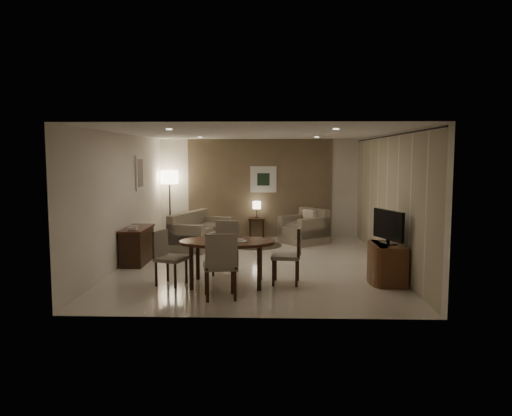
{
  "coord_description": "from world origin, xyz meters",
  "views": [
    {
      "loc": [
        0.33,
        -10.23,
        2.25
      ],
      "look_at": [
        0.0,
        0.2,
        1.15
      ],
      "focal_mm": 35.0,
      "sensor_mm": 36.0,
      "label": 1
    }
  ],
  "objects_px": {
    "chair_far": "(225,248)",
    "armchair": "(303,226)",
    "tv_cabinet": "(388,263)",
    "chair_left": "(171,258)",
    "chair_near": "(220,265)",
    "chair_right": "(286,255)",
    "dining_table": "(227,263)",
    "floor_lamp": "(170,205)",
    "console_desk": "(137,245)",
    "sofa": "(202,230)",
    "side_table": "(257,228)"
  },
  "relations": [
    {
      "from": "armchair",
      "to": "tv_cabinet",
      "type": "bearing_deg",
      "value": -19.67
    },
    {
      "from": "chair_left",
      "to": "sofa",
      "type": "height_order",
      "value": "chair_left"
    },
    {
      "from": "chair_near",
      "to": "chair_far",
      "type": "bearing_deg",
      "value": -97.84
    },
    {
      "from": "chair_far",
      "to": "chair_left",
      "type": "bearing_deg",
      "value": -131.57
    },
    {
      "from": "console_desk",
      "to": "sofa",
      "type": "height_order",
      "value": "sofa"
    },
    {
      "from": "tv_cabinet",
      "to": "chair_far",
      "type": "distance_m",
      "value": 3.01
    },
    {
      "from": "console_desk",
      "to": "tv_cabinet",
      "type": "xyz_separation_m",
      "value": [
        4.89,
        -1.5,
        -0.03
      ]
    },
    {
      "from": "chair_left",
      "to": "chair_near",
      "type": "bearing_deg",
      "value": -110.35
    },
    {
      "from": "console_desk",
      "to": "chair_left",
      "type": "bearing_deg",
      "value": -58.43
    },
    {
      "from": "tv_cabinet",
      "to": "chair_far",
      "type": "relative_size",
      "value": 0.91
    },
    {
      "from": "chair_near",
      "to": "armchair",
      "type": "height_order",
      "value": "chair_near"
    },
    {
      "from": "chair_far",
      "to": "console_desk",
      "type": "bearing_deg",
      "value": 159.42
    },
    {
      "from": "tv_cabinet",
      "to": "chair_left",
      "type": "xyz_separation_m",
      "value": [
        -3.82,
        -0.25,
        0.12
      ]
    },
    {
      "from": "console_desk",
      "to": "sofa",
      "type": "relative_size",
      "value": 0.66
    },
    {
      "from": "dining_table",
      "to": "chair_left",
      "type": "xyz_separation_m",
      "value": [
        -0.97,
        -0.03,
        0.09
      ]
    },
    {
      "from": "chair_near",
      "to": "sofa",
      "type": "distance_m",
      "value": 4.47
    },
    {
      "from": "dining_table",
      "to": "chair_left",
      "type": "height_order",
      "value": "chair_left"
    },
    {
      "from": "chair_left",
      "to": "armchair",
      "type": "relative_size",
      "value": 0.95
    },
    {
      "from": "tv_cabinet",
      "to": "dining_table",
      "type": "bearing_deg",
      "value": -175.62
    },
    {
      "from": "chair_near",
      "to": "chair_far",
      "type": "xyz_separation_m",
      "value": [
        -0.07,
        1.62,
        -0.03
      ]
    },
    {
      "from": "sofa",
      "to": "side_table",
      "type": "height_order",
      "value": "sofa"
    },
    {
      "from": "chair_right",
      "to": "floor_lamp",
      "type": "height_order",
      "value": "floor_lamp"
    },
    {
      "from": "dining_table",
      "to": "floor_lamp",
      "type": "height_order",
      "value": "floor_lamp"
    },
    {
      "from": "console_desk",
      "to": "chair_near",
      "type": "bearing_deg",
      "value": -51.57
    },
    {
      "from": "dining_table",
      "to": "sofa",
      "type": "bearing_deg",
      "value": 104.92
    },
    {
      "from": "console_desk",
      "to": "chair_left",
      "type": "height_order",
      "value": "chair_left"
    },
    {
      "from": "chair_near",
      "to": "armchair",
      "type": "bearing_deg",
      "value": -118.17
    },
    {
      "from": "tv_cabinet",
      "to": "armchair",
      "type": "xyz_separation_m",
      "value": [
        -1.25,
        3.99,
        0.09
      ]
    },
    {
      "from": "armchair",
      "to": "floor_lamp",
      "type": "height_order",
      "value": "floor_lamp"
    },
    {
      "from": "sofa",
      "to": "armchair",
      "type": "xyz_separation_m",
      "value": [
        2.53,
        0.66,
        0.01
      ]
    },
    {
      "from": "chair_far",
      "to": "armchair",
      "type": "height_order",
      "value": "chair_far"
    },
    {
      "from": "chair_far",
      "to": "dining_table",
      "type": "bearing_deg",
      "value": -77.91
    },
    {
      "from": "chair_near",
      "to": "floor_lamp",
      "type": "distance_m",
      "value": 6.05
    },
    {
      "from": "chair_far",
      "to": "armchair",
      "type": "xyz_separation_m",
      "value": [
        1.69,
        3.41,
        -0.06
      ]
    },
    {
      "from": "console_desk",
      "to": "floor_lamp",
      "type": "distance_m",
      "value": 3.22
    },
    {
      "from": "side_table",
      "to": "tv_cabinet",
      "type": "bearing_deg",
      "value": -62.36
    },
    {
      "from": "chair_right",
      "to": "sofa",
      "type": "xyz_separation_m",
      "value": [
        -1.97,
        3.43,
        -0.07
      ]
    },
    {
      "from": "chair_left",
      "to": "floor_lamp",
      "type": "bearing_deg",
      "value": 31.44
    },
    {
      "from": "chair_right",
      "to": "armchair",
      "type": "xyz_separation_m",
      "value": [
        0.56,
        4.09,
        -0.06
      ]
    },
    {
      "from": "chair_near",
      "to": "chair_right",
      "type": "bearing_deg",
      "value": -148.77
    },
    {
      "from": "chair_left",
      "to": "floor_lamp",
      "type": "height_order",
      "value": "floor_lamp"
    },
    {
      "from": "tv_cabinet",
      "to": "chair_near",
      "type": "xyz_separation_m",
      "value": [
        -2.88,
        -1.04,
        0.18
      ]
    },
    {
      "from": "tv_cabinet",
      "to": "dining_table",
      "type": "xyz_separation_m",
      "value": [
        -2.84,
        -0.22,
        0.04
      ]
    },
    {
      "from": "console_desk",
      "to": "side_table",
      "type": "height_order",
      "value": "console_desk"
    },
    {
      "from": "dining_table",
      "to": "chair_left",
      "type": "bearing_deg",
      "value": -178.18
    },
    {
      "from": "tv_cabinet",
      "to": "chair_left",
      "type": "relative_size",
      "value": 0.95
    },
    {
      "from": "chair_right",
      "to": "chair_left",
      "type": "bearing_deg",
      "value": -79.46
    },
    {
      "from": "tv_cabinet",
      "to": "floor_lamp",
      "type": "bearing_deg",
      "value": 135.99
    },
    {
      "from": "chair_near",
      "to": "chair_left",
      "type": "relative_size",
      "value": 1.12
    },
    {
      "from": "floor_lamp",
      "to": "chair_left",
      "type": "bearing_deg",
      "value": -78.24
    }
  ]
}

